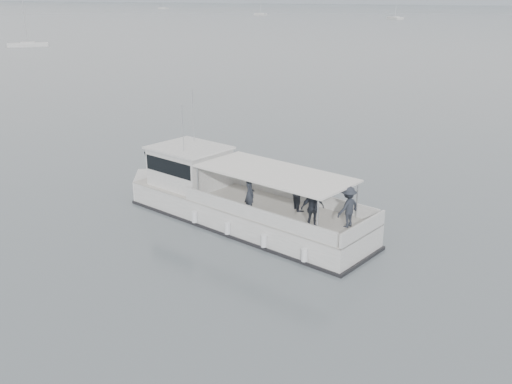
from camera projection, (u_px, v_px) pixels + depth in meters
The scene contains 3 objects.
ground at pixel (162, 222), 25.48m from camera, with size 1400.00×1400.00×0.00m, color #535B62.
tour_boat at pixel (227, 199), 25.72m from camera, with size 13.54×5.46×5.64m.
moored_fleet at pixel (483, 21), 200.60m from camera, with size 448.71×368.24×10.32m.
Camera 1 is at (15.35, -18.44, 9.69)m, focal length 40.00 mm.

